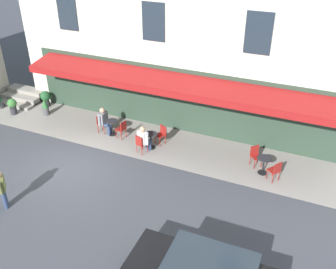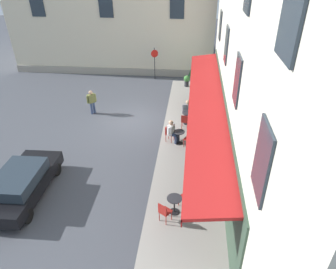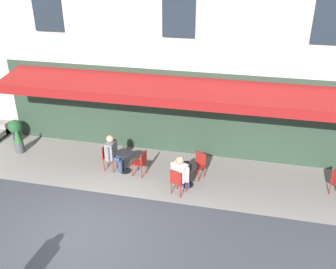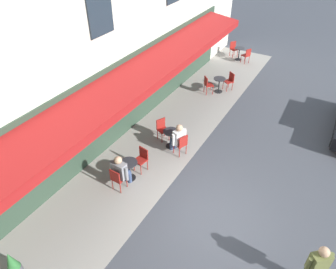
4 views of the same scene
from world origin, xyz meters
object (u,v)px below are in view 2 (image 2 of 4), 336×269
at_px(seated_companion_in_white, 172,131).
at_px(potted_plant_under_sign, 206,85).
at_px(potted_plant_entrance_right, 191,75).
at_px(parked_car_black, 22,183).
at_px(cafe_chair_red_near_door, 164,211).
at_px(seated_patron_in_grey, 188,110).
at_px(cafe_table_streetside, 174,203).
at_px(cafe_table_mid_terrace, 179,136).
at_px(cafe_table_far_end, 187,116).
at_px(walking_pedestrian_in_olive, 92,100).
at_px(cafe_chair_red_corner_left, 188,111).
at_px(cafe_chair_red_corner_right, 185,121).
at_px(cafe_chair_red_under_awning, 189,138).
at_px(potted_plant_mid_terrace, 195,89).
at_px(potted_plant_entrance_left, 187,80).
at_px(no_parking_sign, 155,58).
at_px(cafe_chair_red_by_window, 186,195).
at_px(cafe_chair_red_kerbside, 169,132).

relative_size(seated_companion_in_white, potted_plant_under_sign, 1.45).
bearing_deg(potted_plant_entrance_right, parked_car_black, 154.78).
distance_m(cafe_chair_red_near_door, seated_patron_in_grey, 8.33).
bearing_deg(cafe_table_streetside, cafe_table_mid_terrace, 1.17).
height_order(cafe_table_far_end, seated_companion_in_white, seated_companion_in_white).
bearing_deg(seated_companion_in_white, potted_plant_entrance_right, -4.76).
bearing_deg(walking_pedestrian_in_olive, seated_companion_in_white, -118.82).
height_order(cafe_chair_red_corner_left, potted_plant_under_sign, cafe_chair_red_corner_left).
xyz_separation_m(cafe_table_mid_terrace, parked_car_black, (-4.72, 6.32, 0.22)).
bearing_deg(parked_car_black, cafe_chair_red_corner_right, -45.89).
xyz_separation_m(cafe_table_streetside, parked_car_black, (0.38, 6.43, 0.22)).
bearing_deg(walking_pedestrian_in_olive, seated_patron_in_grey, -93.98).
bearing_deg(cafe_chair_red_under_awning, potted_plant_mid_terrace, -1.55).
bearing_deg(seated_patron_in_grey, potted_plant_under_sign, -15.02).
bearing_deg(potted_plant_entrance_left, potted_plant_mid_terrace, -159.15).
distance_m(seated_patron_in_grey, no_parking_sign, 7.60).
height_order(cafe_chair_red_by_window, cafe_chair_red_corner_right, same).
xyz_separation_m(cafe_chair_red_under_awning, seated_patron_in_grey, (2.96, 0.20, 0.17)).
relative_size(potted_plant_mid_terrace, potted_plant_entrance_left, 1.14).
height_order(cafe_table_mid_terrace, cafe_chair_red_under_awning, cafe_chair_red_under_awning).
bearing_deg(cafe_table_streetside, no_parking_sign, 10.19).
relative_size(cafe_table_mid_terrace, cafe_chair_red_near_door, 0.82).
distance_m(cafe_table_mid_terrace, potted_plant_under_sign, 7.46).
xyz_separation_m(cafe_chair_red_corner_right, seated_companion_in_white, (-1.50, 0.63, 0.15)).
bearing_deg(potted_plant_entrance_right, cafe_chair_red_kerbside, 173.98).
height_order(cafe_chair_red_kerbside, potted_plant_entrance_left, cafe_chair_red_kerbside).
height_order(cafe_table_far_end, cafe_chair_red_corner_left, cafe_chair_red_corner_left).
relative_size(seated_patron_in_grey, no_parking_sign, 0.52).
relative_size(cafe_chair_red_under_awning, cafe_chair_red_near_door, 1.00).
bearing_deg(potted_plant_entrance_right, cafe_table_mid_terrace, 177.64).
relative_size(cafe_chair_red_kerbside, parked_car_black, 0.21).
height_order(cafe_table_streetside, potted_plant_under_sign, potted_plant_under_sign).
bearing_deg(cafe_chair_red_under_awning, cafe_table_far_end, 4.87).
xyz_separation_m(cafe_chair_red_kerbside, no_parking_sign, (9.40, 1.95, 1.25)).
relative_size(cafe_table_streetside, cafe_chair_red_near_door, 0.82).
distance_m(cafe_table_mid_terrace, cafe_chair_red_under_awning, 0.63).
relative_size(potted_plant_entrance_right, parked_car_black, 0.23).
bearing_deg(parked_car_black, potted_plant_mid_terrace, -31.94).
bearing_deg(no_parking_sign, parked_car_black, 165.22).
distance_m(cafe_chair_red_corner_right, parked_car_black, 9.14).
xyz_separation_m(potted_plant_under_sign, parked_car_black, (-12.01, 7.92, 0.17)).
bearing_deg(potted_plant_mid_terrace, cafe_chair_red_by_window, 178.97).
bearing_deg(cafe_chair_red_near_door, cafe_table_mid_terrace, -2.58).
bearing_deg(cafe_table_mid_terrace, potted_plant_under_sign, -12.39).
bearing_deg(parked_car_black, cafe_chair_red_under_awning, -57.20).
bearing_deg(cafe_chair_red_by_window, seated_patron_in_grey, 1.46).
bearing_deg(seated_companion_in_white, cafe_chair_red_corner_left, -15.49).
bearing_deg(cafe_table_mid_terrace, cafe_chair_red_kerbside, 69.06).
height_order(no_parking_sign, potted_plant_entrance_right, no_parking_sign).
bearing_deg(seated_patron_in_grey, potted_plant_entrance_right, -0.23).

